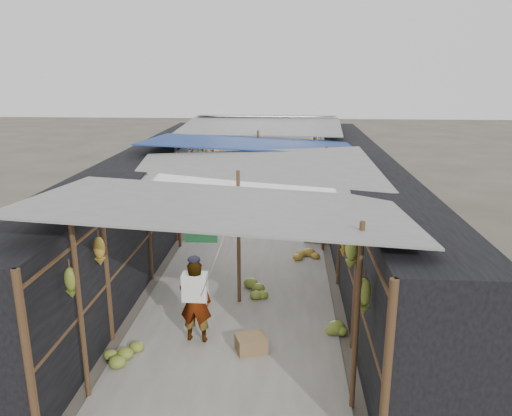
% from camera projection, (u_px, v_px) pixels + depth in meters
% --- Properties ---
extents(ground, '(80.00, 80.00, 0.00)m').
position_uv_depth(ground, '(218.00, 401.00, 6.78)').
color(ground, '#6B6356').
rests_on(ground, ground).
extents(aisle_slab, '(3.60, 16.00, 0.02)m').
position_uv_depth(aisle_slab, '(252.00, 241.00, 13.03)').
color(aisle_slab, '#9E998E').
rests_on(aisle_slab, ground).
extents(stall_left, '(1.40, 15.00, 2.30)m').
position_uv_depth(stall_left, '(148.00, 198.00, 12.89)').
color(stall_left, black).
rests_on(stall_left, ground).
extents(stall_right, '(1.40, 15.00, 2.30)m').
position_uv_depth(stall_right, '(359.00, 201.00, 12.55)').
color(stall_right, black).
rests_on(stall_right, ground).
extents(crate_near, '(0.56, 0.50, 0.28)m').
position_uv_depth(crate_near, '(251.00, 344.00, 7.93)').
color(crate_near, olive).
rests_on(crate_near, ground).
extents(crate_mid, '(0.54, 0.47, 0.29)m').
position_uv_depth(crate_mid, '(314.00, 237.00, 13.00)').
color(crate_mid, olive).
rests_on(crate_mid, ground).
extents(crate_back, '(0.46, 0.39, 0.28)m').
position_uv_depth(crate_back, '(247.00, 188.00, 18.25)').
color(crate_back, olive).
rests_on(crate_back, ground).
extents(black_basin, '(0.62, 0.62, 0.18)m').
position_uv_depth(black_basin, '(310.00, 203.00, 16.39)').
color(black_basin, black).
rests_on(black_basin, ground).
extents(vendor_elderly, '(0.55, 0.38, 1.43)m').
position_uv_depth(vendor_elderly, '(195.00, 301.00, 8.11)').
color(vendor_elderly, white).
rests_on(vendor_elderly, ground).
extents(shopper_blue, '(0.89, 0.72, 1.71)m').
position_uv_depth(shopper_blue, '(222.00, 183.00, 15.81)').
color(shopper_blue, '#1F459E').
rests_on(shopper_blue, ground).
extents(vendor_seated, '(0.38, 0.61, 0.92)m').
position_uv_depth(vendor_seated, '(283.00, 193.00, 16.21)').
color(vendor_seated, '#534E48').
rests_on(vendor_seated, ground).
extents(market_canopy, '(5.62, 15.20, 2.77)m').
position_uv_depth(market_canopy, '(254.00, 148.00, 12.70)').
color(market_canopy, brown).
rests_on(market_canopy, ground).
extents(hanging_bananas, '(3.96, 13.55, 0.82)m').
position_uv_depth(hanging_bananas, '(253.00, 182.00, 12.35)').
color(hanging_bananas, olive).
rests_on(hanging_bananas, ground).
extents(floor_bananas, '(4.06, 10.62, 0.36)m').
position_uv_depth(floor_bananas, '(262.00, 238.00, 12.86)').
color(floor_bananas, olive).
rests_on(floor_bananas, ground).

